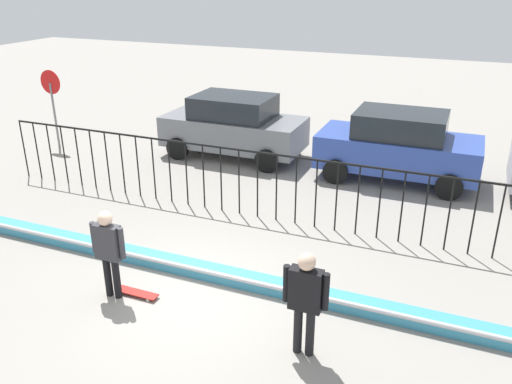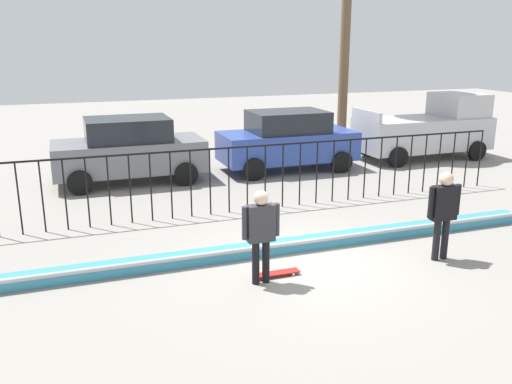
{
  "view_description": "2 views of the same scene",
  "coord_description": "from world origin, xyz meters",
  "views": [
    {
      "loc": [
        4.26,
        -6.93,
        5.39
      ],
      "look_at": [
        0.27,
        2.76,
        0.96
      ],
      "focal_mm": 37.0,
      "sensor_mm": 36.0,
      "label": 1
    },
    {
      "loc": [
        -4.13,
        -8.69,
        4.06
      ],
      "look_at": [
        -0.25,
        2.16,
        0.85
      ],
      "focal_mm": 38.33,
      "sensor_mm": 36.0,
      "label": 2
    }
  ],
  "objects": [
    {
      "name": "skateboarder",
      "position": [
        -1.12,
        -0.53,
        1.0
      ],
      "size": [
        0.67,
        0.25,
        1.66
      ],
      "rotation": [
        0.0,
        0.0,
        -0.42
      ],
      "color": "black",
      "rests_on": "ground"
    },
    {
      "name": "camera_operator",
      "position": [
        2.46,
        -0.69,
        1.03
      ],
      "size": [
        0.7,
        0.26,
        1.72
      ],
      "rotation": [
        0.0,
        0.0,
        2.77
      ],
      "color": "black",
      "rests_on": "ground"
    },
    {
      "name": "parked_car_blue",
      "position": [
        2.62,
        7.22,
        0.97
      ],
      "size": [
        4.3,
        2.12,
        1.9
      ],
      "rotation": [
        0.0,
        0.0,
        0.04
      ],
      "color": "#2D479E",
      "rests_on": "ground"
    },
    {
      "name": "skateboard",
      "position": [
        -0.74,
        -0.37,
        0.06
      ],
      "size": [
        0.8,
        0.2,
        0.07
      ],
      "rotation": [
        0.0,
        0.0,
        0.33
      ],
      "color": "#A51E19",
      "rests_on": "ground"
    },
    {
      "name": "parked_car_gray",
      "position": [
        -2.35,
        7.31,
        0.97
      ],
      "size": [
        4.3,
        2.12,
        1.9
      ],
      "rotation": [
        0.0,
        0.0,
        -0.06
      ],
      "color": "slate",
      "rests_on": "ground"
    },
    {
      "name": "bowl_coping_ledge",
      "position": [
        0.0,
        0.67,
        0.12
      ],
      "size": [
        11.0,
        0.4,
        0.27
      ],
      "color": "teal",
      "rests_on": "ground"
    },
    {
      "name": "pickup_truck",
      "position": [
        8.03,
        7.27,
        1.04
      ],
      "size": [
        4.7,
        2.12,
        2.24
      ],
      "rotation": [
        0.0,
        0.0,
        -0.01
      ],
      "color": "#B7B7BC",
      "rests_on": "ground"
    },
    {
      "name": "ground_plane",
      "position": [
        0.0,
        0.0,
        0.0
      ],
      "size": [
        60.0,
        60.0,
        0.0
      ],
      "primitive_type": "plane",
      "color": "gray"
    },
    {
      "name": "perimeter_fence",
      "position": [
        0.0,
        3.5,
        1.01
      ],
      "size": [
        14.04,
        0.04,
        1.62
      ],
      "color": "black",
      "rests_on": "ground"
    }
  ]
}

